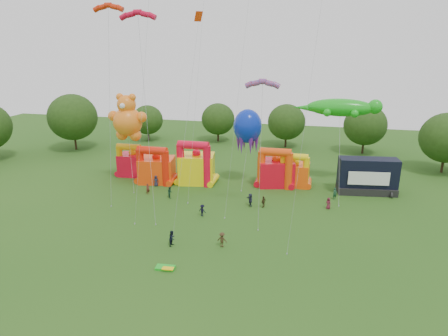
% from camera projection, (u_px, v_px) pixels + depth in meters
% --- Properties ---
extents(ground, '(160.00, 160.00, 0.00)m').
position_uv_depth(ground, '(166.00, 275.00, 40.35)').
color(ground, '#255317').
rests_on(ground, ground).
extents(tree_ring, '(121.63, 123.71, 12.07)m').
position_uv_depth(tree_ring, '(154.00, 215.00, 39.26)').
color(tree_ring, '#352314').
rests_on(tree_ring, ground).
extents(bouncy_castle_0, '(4.91, 4.04, 5.99)m').
position_uv_depth(bouncy_castle_0, '(133.00, 163.00, 69.91)').
color(bouncy_castle_0, red).
rests_on(bouncy_castle_0, ground).
extents(bouncy_castle_1, '(6.25, 5.32, 6.47)m').
position_uv_depth(bouncy_castle_1, '(156.00, 168.00, 66.50)').
color(bouncy_castle_1, '#FF430D').
rests_on(bouncy_castle_1, ground).
extents(bouncy_castle_2, '(6.33, 5.39, 7.48)m').
position_uv_depth(bouncy_castle_2, '(196.00, 167.00, 65.99)').
color(bouncy_castle_2, yellow).
rests_on(bouncy_castle_2, ground).
extents(bouncy_castle_3, '(6.48, 5.69, 6.63)m').
position_uv_depth(bouncy_castle_3, '(275.00, 171.00, 64.94)').
color(bouncy_castle_3, red).
rests_on(bouncy_castle_3, ground).
extents(bouncy_castle_4, '(4.84, 3.96, 5.74)m').
position_uv_depth(bouncy_castle_4, '(294.00, 173.00, 64.95)').
color(bouncy_castle_4, '#FF510D').
rests_on(bouncy_castle_4, ground).
extents(stage_trailer, '(9.15, 4.30, 5.56)m').
position_uv_depth(stage_trailer, '(367.00, 176.00, 61.71)').
color(stage_trailer, black).
rests_on(stage_trailer, ground).
extents(teddy_bear_kite, '(6.66, 7.77, 14.84)m').
position_uv_depth(teddy_bear_kite, '(129.00, 139.00, 64.24)').
color(teddy_bear_kite, orange).
rests_on(teddy_bear_kite, ground).
extents(gecko_kite, '(13.77, 13.03, 14.12)m').
position_uv_depth(gecko_kite, '(340.00, 123.00, 62.51)').
color(gecko_kite, '#18AA19').
rests_on(gecko_kite, ground).
extents(octopus_kite, '(4.57, 6.75, 12.45)m').
position_uv_depth(octopus_kite, '(247.00, 131.00, 64.17)').
color(octopus_kite, '#0B26AC').
rests_on(octopus_kite, ground).
extents(parafoil_kites, '(25.42, 9.17, 28.21)m').
position_uv_depth(parafoil_kites, '(156.00, 121.00, 50.94)').
color(parafoil_kites, red).
rests_on(parafoil_kites, ground).
extents(diamond_kites, '(22.41, 18.15, 36.48)m').
position_uv_depth(diamond_kites, '(209.00, 102.00, 49.53)').
color(diamond_kites, '#F2390B').
rests_on(diamond_kites, ground).
extents(folded_kite_bundle, '(2.07, 1.21, 0.31)m').
position_uv_depth(folded_kite_bundle, '(166.00, 268.00, 41.45)').
color(folded_kite_bundle, green).
rests_on(folded_kite_bundle, ground).
extents(spectator_0, '(1.02, 0.81, 1.82)m').
position_uv_depth(spectator_0, '(156.00, 181.00, 64.99)').
color(spectator_0, '#222539').
rests_on(spectator_0, ground).
extents(spectator_1, '(0.70, 0.71, 1.65)m').
position_uv_depth(spectator_1, '(148.00, 189.00, 61.67)').
color(spectator_1, maroon).
rests_on(spectator_1, ground).
extents(spectator_2, '(1.06, 1.09, 1.77)m').
position_uv_depth(spectator_2, '(170.00, 192.00, 60.21)').
color(spectator_2, '#194027').
rests_on(spectator_2, ground).
extents(spectator_3, '(1.22, 0.96, 1.66)m').
position_uv_depth(spectator_3, '(202.00, 210.00, 53.84)').
color(spectator_3, black).
rests_on(spectator_3, ground).
extents(spectator_4, '(0.85, 1.08, 1.71)m').
position_uv_depth(spectator_4, '(264.00, 202.00, 56.67)').
color(spectator_4, '#41311A').
rests_on(spectator_4, ground).
extents(spectator_5, '(1.38, 1.80, 1.89)m').
position_uv_depth(spectator_5, '(250.00, 200.00, 57.13)').
color(spectator_5, '#212438').
rests_on(spectator_5, ground).
extents(spectator_6, '(0.97, 0.90, 1.67)m').
position_uv_depth(spectator_6, '(328.00, 203.00, 56.18)').
color(spectator_6, maroon).
rests_on(spectator_6, ground).
extents(spectator_7, '(0.78, 0.69, 1.79)m').
position_uv_depth(spectator_7, '(335.00, 194.00, 59.60)').
color(spectator_7, '#1D482E').
rests_on(spectator_7, ground).
extents(spectator_8, '(0.84, 1.01, 1.87)m').
position_uv_depth(spectator_8, '(172.00, 238.00, 45.99)').
color(spectator_8, black).
rests_on(spectator_8, ground).
extents(spectator_9, '(1.24, 0.79, 1.82)m').
position_uv_depth(spectator_9, '(222.00, 240.00, 45.71)').
color(spectator_9, '#3B2B17').
rests_on(spectator_9, ground).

